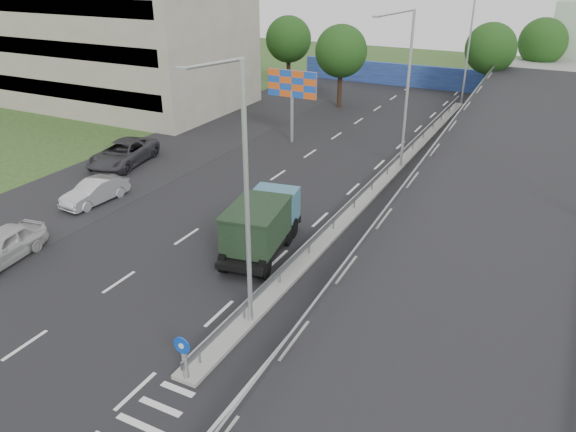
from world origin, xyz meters
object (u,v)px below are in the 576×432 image
Objects in this scene: dump_truck at (262,223)px; parked_car_b at (95,192)px; parked_car_c at (123,153)px; lamp_post_mid at (405,83)px; lamp_post_far at (467,43)px; lamp_post_near at (242,187)px; parked_car_a at (1,246)px; billboard at (292,88)px; sign_bollard at (184,357)px.

parked_car_b is at bearing 166.72° from dump_truck.
lamp_post_mid is at bearing 15.15° from parked_car_c.
parked_car_b is (-14.03, -13.79, -5.12)m from lamp_post_mid.
dump_truck is 1.52× the size of parked_car_b.
lamp_post_mid is 1.69× the size of parked_car_c.
lamp_post_far reaches higher than parked_car_b.
lamp_post_near is at bearing -45.02° from parked_car_c.
parked_car_a is (-12.79, -41.01, -5.02)m from lamp_post_far.
parked_car_a is (-12.79, -1.01, -5.02)m from lamp_post_near.
parked_car_c is (-17.09, -8.00, -4.98)m from lamp_post_mid.
billboard is (-9.11, 22.00, -1.62)m from lamp_post_near.
parked_car_a is 1.11× the size of parked_car_b.
billboard is at bearing 167.62° from lamp_post_mid.
dump_truck reaches higher than parked_car_a.
parked_car_c is at bearing -128.56° from billboard.
lamp_post_mid is 1.00× the size of lamp_post_far.
dump_truck is at bearing 23.82° from parked_car_a.
lamp_post_far is 33.18m from parked_car_c.
dump_truck is at bearing -33.84° from parked_car_c.
lamp_post_mid reaches higher than parked_car_b.
lamp_post_mid reaches higher than dump_truck.
dump_truck is at bearing -99.37° from lamp_post_mid.
parked_car_a is at bearing -175.50° from lamp_post_near.
parked_car_a is (-12.69, 2.82, -0.24)m from sign_bollard.
lamp_post_near and lamp_post_far have the same top height.
billboard is 18.03m from dump_truck.
lamp_post_far reaches higher than billboard.
lamp_post_near is at bearing 88.36° from sign_bollard.
parked_car_b is (-13.92, 10.04, -0.34)m from sign_bollard.
lamp_post_mid is 20.00m from lamp_post_far.
sign_bollard is 24.30m from lamp_post_mid.
billboard reaches higher than parked_car_c.
sign_bollard is at bearing -85.94° from dump_truck.
lamp_post_mid is 2.40× the size of parked_car_b.
parked_car_c is (-14.69, 6.51, -0.67)m from dump_truck.
dump_truck reaches higher than parked_car_b.
lamp_post_far is at bearing 48.66° from parked_car_c.
billboard is 23.55m from parked_car_a.
lamp_post_mid is at bearing 70.90° from dump_truck.
parked_car_b is at bearing -112.56° from lamp_post_far.
lamp_post_far is 43.25m from parked_car_a.
billboard is 13.23m from parked_car_c.
billboard is 0.86× the size of dump_truck.
lamp_post_mid is 25.10m from parked_car_a.
parked_car_b is at bearing 156.12° from lamp_post_near.
sign_bollard is at bearing -91.64° from lamp_post_near.
sign_bollard is 6.12m from lamp_post_near.
parked_car_b is at bearing 91.57° from parked_car_a.
sign_bollard is at bearing -90.26° from lamp_post_mid.
sign_bollard is 0.17× the size of lamp_post_near.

